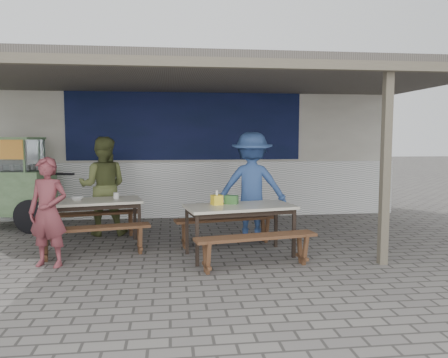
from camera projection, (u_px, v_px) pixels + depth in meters
ground at (207, 252)px, 6.62m from camera, size 60.00×60.00×0.00m
back_wall at (194, 138)px, 9.99m from camera, size 9.00×1.28×3.50m
warung_roof at (203, 78)px, 7.25m from camera, size 9.00×4.21×2.81m
table_left at (92, 205)px, 6.89m from camera, size 1.63×1.01×0.75m
bench_left_street at (94, 234)px, 6.32m from camera, size 1.64×0.59×0.45m
bench_left_wall at (92, 219)px, 7.52m from camera, size 1.64×0.59×0.45m
table_right at (240, 210)px, 6.37m from camera, size 1.67×1.02×0.75m
bench_right_street at (256, 243)px, 5.77m from camera, size 1.68×0.57×0.45m
bench_right_wall at (226, 224)px, 7.03m from camera, size 1.68×0.57×0.45m
vendor_cart at (8, 179)px, 8.25m from camera, size 2.24×1.17×1.74m
patron_street_side at (48, 212)px, 5.85m from camera, size 0.61×0.48×1.48m
patron_wall_side at (103, 186)px, 7.74m from camera, size 0.85×0.67×1.75m
patron_right_table at (252, 186)px, 7.38m from camera, size 1.29×0.91×1.82m
tissue_box at (217, 200)px, 6.41m from camera, size 0.18×0.18×0.14m
donation_box at (231, 200)px, 6.50m from camera, size 0.22×0.19×0.13m
condiment_jar at (116, 195)px, 7.05m from camera, size 0.09×0.09×0.10m
condiment_bowl at (77, 199)px, 6.86m from camera, size 0.23×0.23×0.05m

